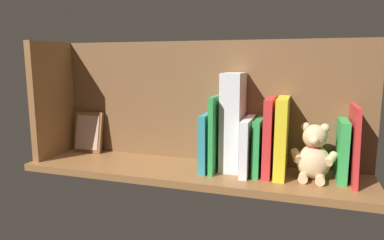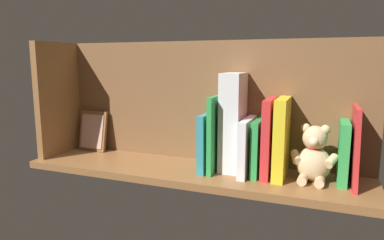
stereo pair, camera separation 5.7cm
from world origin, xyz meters
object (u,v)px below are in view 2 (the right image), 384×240
Objects in this scene: teddy_bear at (314,156)px; dictionary_thick_white at (233,122)px; book_0 at (355,146)px; picture_frame_leaning at (93,131)px.

dictionary_thick_white reaches higher than teddy_bear.
dictionary_thick_white is at bearing -1.64° from teddy_bear.
book_0 is 88.97cm from picture_frame_leaning.
teddy_bear is (10.20, 0.73, -3.62)cm from book_0.
picture_frame_leaning is (54.73, -3.79, -7.56)cm from dictionary_thick_white.
book_0 is 34.29cm from dictionary_thick_white.
dictionary_thick_white is 55.38cm from picture_frame_leaning.
dictionary_thick_white reaches higher than picture_frame_leaning.
book_0 is 1.33× the size of teddy_bear.
picture_frame_leaning is (88.74, -5.37, -3.41)cm from book_0.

